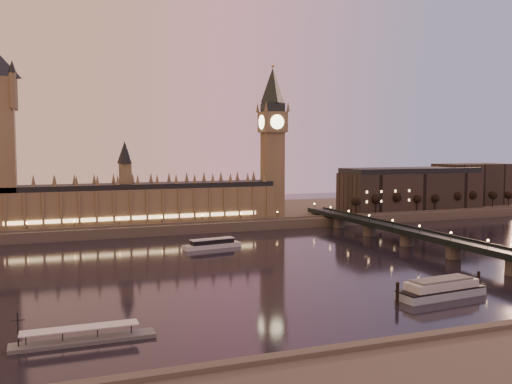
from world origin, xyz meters
TOP-DOWN VIEW (x-y plane):
  - ground at (0.00, 0.00)m, footprint 700.00×700.00m
  - far_embankment at (30.00, 165.00)m, footprint 560.00×130.00m
  - palace_of_westminster at (-40.12, 120.99)m, footprint 180.00×26.62m
  - big_ben at (53.99, 120.99)m, footprint 17.68×17.68m
  - westminster_bridge at (91.61, 0.00)m, footprint 13.20×260.00m
  - city_block at (194.94, 130.93)m, footprint 155.00×45.00m
  - bare_tree_0 at (114.11, 109.00)m, footprint 6.52×6.52m
  - bare_tree_1 at (131.35, 109.00)m, footprint 6.52×6.52m
  - bare_tree_2 at (148.59, 109.00)m, footprint 6.52×6.52m
  - bare_tree_3 at (165.83, 109.00)m, footprint 6.52×6.52m
  - bare_tree_4 at (183.07, 109.00)m, footprint 6.52×6.52m
  - bare_tree_5 at (200.31, 109.00)m, footprint 6.52×6.52m
  - bare_tree_6 at (217.55, 109.00)m, footprint 6.52×6.52m
  - bare_tree_7 at (234.79, 109.00)m, footprint 6.52×6.52m
  - bare_tree_8 at (252.04, 109.00)m, footprint 6.52×6.52m
  - cruise_boat_a at (-10.24, 50.30)m, footprint 32.74×11.95m
  - moored_barge at (39.34, -75.52)m, footprint 40.21×13.05m
  - pontoon_pier at (-86.10, -79.14)m, footprint 39.53×6.59m

SIDE VIEW (x-z plane):
  - ground at x=0.00m, z-range 0.00..0.00m
  - pontoon_pier at x=-86.10m, z-range -4.13..6.41m
  - cruise_boat_a at x=-10.24m, z-range -0.30..4.82m
  - far_embankment at x=30.00m, z-range 0.00..6.00m
  - moored_barge at x=39.34m, z-range -0.58..6.83m
  - westminster_bridge at x=91.61m, z-range -2.13..13.17m
  - bare_tree_0 at x=114.11m, z-range 9.28..22.54m
  - bare_tree_1 at x=131.35m, z-range 9.28..22.54m
  - bare_tree_2 at x=148.59m, z-range 9.28..22.54m
  - bare_tree_3 at x=165.83m, z-range 9.28..22.54m
  - bare_tree_4 at x=183.07m, z-range 9.28..22.54m
  - bare_tree_5 at x=200.31m, z-range 9.28..22.54m
  - bare_tree_6 at x=217.55m, z-range 9.28..22.54m
  - bare_tree_7 at x=234.79m, z-range 9.28..22.54m
  - bare_tree_8 at x=252.04m, z-range 9.28..22.54m
  - palace_of_westminster at x=-40.12m, z-range -4.29..47.71m
  - city_block at x=194.94m, z-range 5.24..39.24m
  - big_ben at x=53.99m, z-range 11.95..115.95m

